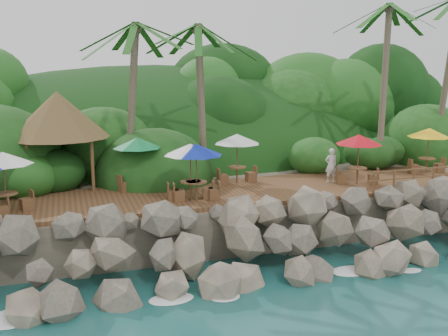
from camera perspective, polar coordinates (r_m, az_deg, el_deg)
name	(u,v)px	position (r m, az deg, el deg)	size (l,w,h in m)	color
ground	(274,290)	(18.95, 5.72, -13.59)	(140.00, 140.00, 0.00)	#19514F
land_base	(178,175)	(33.21, -5.29, -0.75)	(32.00, 25.20, 2.10)	gray
jungle_hill	(157,169)	(40.62, -7.57, -0.09)	(44.80, 28.00, 15.40)	#143811
seawall	(255,242)	(20.23, 3.51, -8.40)	(29.00, 4.00, 2.30)	gray
terrace	(224,193)	(23.53, 0.00, -2.87)	(26.00, 5.00, 0.20)	brown
jungle_foliage	(181,194)	(32.49, -4.87, -2.92)	(44.00, 16.00, 12.00)	#143811
foam_line	(271,286)	(19.19, 5.35, -13.16)	(25.20, 0.80, 0.06)	white
palapa	(58,115)	(25.07, -18.36, 5.76)	(4.77, 4.77, 4.60)	brown
dining_clusters	(180,150)	(22.39, -4.99, 2.00)	(25.89, 5.46, 2.48)	brown
railing	(424,176)	(25.79, 21.73, -0.82)	(6.10, 0.10, 1.00)	brown
waiter	(331,165)	(25.69, 12.06, 0.30)	(0.63, 0.42, 1.74)	silver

